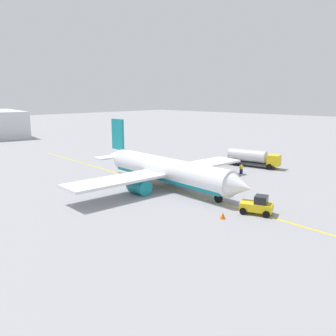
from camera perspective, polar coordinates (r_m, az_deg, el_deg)
name	(u,v)px	position (r m, az deg, el deg)	size (l,w,h in m)	color
ground_plane	(168,188)	(52.44, 0.00, -3.21)	(400.00, 400.00, 0.00)	#939399
airplane	(166,170)	(52.21, -0.38, -0.38)	(30.53, 31.38, 9.49)	white
fuel_tanker	(252,158)	(69.57, 13.44, 1.64)	(10.95, 4.11, 3.15)	#2D2D33
pushback_tug	(257,205)	(42.24, 14.23, -5.86)	(4.06, 3.28, 2.20)	yellow
refueling_worker	(241,169)	(62.90, 11.73, -0.17)	(0.56, 0.42, 1.71)	navy
safety_cone_nose	(223,216)	(40.04, 8.82, -7.60)	(0.63, 0.63, 0.70)	#F2590F
taxi_line_marking	(168,188)	(52.43, 0.00, -3.21)	(84.86, 0.30, 0.01)	yellow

